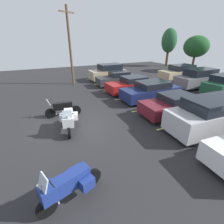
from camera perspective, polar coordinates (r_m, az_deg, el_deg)
name	(u,v)px	position (r m, az deg, el deg)	size (l,w,h in m)	color
ground	(73,126)	(9.92, -13.25, -4.70)	(44.00, 44.00, 0.10)	#262628
motorcycle_touring	(69,119)	(9.04, -14.76, -2.41)	(2.27, 1.05, 1.48)	black
motorcycle_second	(63,108)	(10.92, -16.70, 1.34)	(0.62, 2.23, 1.28)	black
motorcycle_third	(68,184)	(5.50, -14.92, -23.03)	(1.12, 2.13, 1.42)	black
parking_stripes	(148,101)	(13.66, 12.32, 3.77)	(18.93, 4.65, 0.01)	#EAE066
car_tan	(108,72)	(20.35, -1.41, 13.60)	(2.06, 4.26, 1.86)	tan
car_charcoal	(118,79)	(18.00, 1.98, 11.46)	(1.90, 4.47, 1.44)	#38383D
car_red	(131,85)	(15.61, 6.70, 9.39)	(2.01, 4.57, 1.43)	maroon
car_navy	(151,91)	(13.76, 13.36, 7.12)	(1.97, 4.87, 1.52)	navy
car_maroon	(174,105)	(11.45, 20.71, 2.43)	(1.91, 4.44, 1.40)	maroon
car_silver	(211,115)	(10.12, 31.19, -0.88)	(2.13, 4.84, 1.87)	#B7B7BC
car_far_champagne	(179,73)	(20.97, 22.15, 12.27)	(1.92, 4.50, 1.88)	#C1B289
car_far_grey	(198,78)	(19.14, 27.58, 10.31)	(1.93, 4.54, 1.87)	slate
utility_pole	(70,46)	(18.46, -14.35, 21.29)	(1.02, 1.61, 7.51)	brown
tree_center	(169,41)	(32.54, 19.21, 22.24)	(2.59, 2.59, 6.27)	#4C3823
tree_far_left	(196,47)	(28.40, 27.15, 19.51)	(3.51, 3.51, 5.05)	#4C3823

